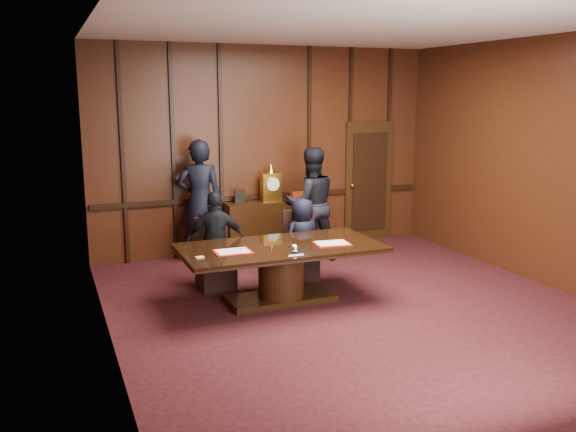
{
  "coord_description": "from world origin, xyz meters",
  "views": [
    {
      "loc": [
        -3.56,
        -6.35,
        2.71
      ],
      "look_at": [
        -0.5,
        1.25,
        1.05
      ],
      "focal_mm": 38.0,
      "sensor_mm": 36.0,
      "label": 1
    }
  ],
  "objects_px": {
    "signatory_left": "(216,241)",
    "witness_right": "(311,204)",
    "sideboard": "(271,225)",
    "witness_left": "(200,201)",
    "conference_table": "(281,264)",
    "signatory_right": "(302,239)"
  },
  "relations": [
    {
      "from": "sideboard",
      "to": "witness_right",
      "type": "distance_m",
      "value": 0.92
    },
    {
      "from": "signatory_left",
      "to": "witness_right",
      "type": "distance_m",
      "value": 2.11
    },
    {
      "from": "sideboard",
      "to": "signatory_left",
      "type": "xyz_separation_m",
      "value": [
        -1.42,
        -1.65,
        0.21
      ]
    },
    {
      "from": "witness_right",
      "to": "sideboard",
      "type": "bearing_deg",
      "value": -52.01
    },
    {
      "from": "witness_left",
      "to": "signatory_left",
      "type": "bearing_deg",
      "value": 105.29
    },
    {
      "from": "signatory_left",
      "to": "witness_right",
      "type": "bearing_deg",
      "value": -140.0
    },
    {
      "from": "sideboard",
      "to": "signatory_right",
      "type": "distance_m",
      "value": 1.66
    },
    {
      "from": "conference_table",
      "to": "witness_right",
      "type": "xyz_separation_m",
      "value": [
        1.21,
        1.77,
        0.42
      ]
    },
    {
      "from": "signatory_right",
      "to": "witness_left",
      "type": "distance_m",
      "value": 1.92
    },
    {
      "from": "conference_table",
      "to": "signatory_right",
      "type": "xyz_separation_m",
      "value": [
        0.65,
        0.8,
        0.1
      ]
    },
    {
      "from": "conference_table",
      "to": "signatory_left",
      "type": "relative_size",
      "value": 1.88
    },
    {
      "from": "conference_table",
      "to": "sideboard",
      "type": "bearing_deg",
      "value": 72.44
    },
    {
      "from": "signatory_right",
      "to": "witness_right",
      "type": "distance_m",
      "value": 1.17
    },
    {
      "from": "signatory_left",
      "to": "sideboard",
      "type": "bearing_deg",
      "value": -118.42
    },
    {
      "from": "sideboard",
      "to": "signatory_right",
      "type": "bearing_deg",
      "value": -94.32
    },
    {
      "from": "signatory_right",
      "to": "witness_right",
      "type": "relative_size",
      "value": 0.65
    },
    {
      "from": "conference_table",
      "to": "signatory_right",
      "type": "height_order",
      "value": "signatory_right"
    },
    {
      "from": "sideboard",
      "to": "witness_right",
      "type": "bearing_deg",
      "value": -57.01
    },
    {
      "from": "signatory_right",
      "to": "witness_left",
      "type": "height_order",
      "value": "witness_left"
    },
    {
      "from": "conference_table",
      "to": "signatory_left",
      "type": "bearing_deg",
      "value": 129.09
    },
    {
      "from": "sideboard",
      "to": "witness_left",
      "type": "bearing_deg",
      "value": -172.86
    },
    {
      "from": "conference_table",
      "to": "witness_left",
      "type": "xyz_separation_m",
      "value": [
        -0.5,
        2.29,
        0.49
      ]
    }
  ]
}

